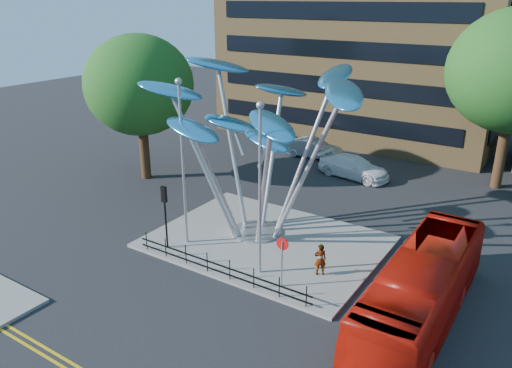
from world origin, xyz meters
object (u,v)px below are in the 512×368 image
Objects in this scene: street_lamp_right at (260,176)px; traffic_light_island at (165,204)px; parked_car_left at (277,137)px; tree_left at (139,85)px; pedestrian at (320,259)px; parked_car_right at (354,167)px; no_entry_sign_island at (282,254)px; parked_car_mid at (313,148)px; red_bus at (422,290)px; leaf_sculpture at (257,114)px; street_lamp_left at (182,150)px.

traffic_light_island is (-5.50, -0.50, -2.48)m from street_lamp_right.
street_lamp_right is at bearing -158.74° from parked_car_left.
tree_left is 18.83m from pedestrian.
no_entry_sign_island is at bearing -160.53° from parked_car_right.
parked_car_mid is (-8.95, 16.77, -0.16)m from pedestrian.
red_bus reaches higher than pedestrian.
pedestrian is (-4.97, 0.95, -0.59)m from red_bus.
leaf_sculpture reaches higher than parked_car_mid.
street_lamp_left is at bearing 174.29° from street_lamp_right.
parked_car_left is (-8.38, 16.20, -6.15)m from leaf_sculpture.
street_lamp_right is at bearing 162.13° from no_entry_sign_island.
street_lamp_right is 1.53× the size of parked_car_right.
parked_car_mid is (-13.92, 17.72, -0.75)m from red_bus.
red_bus reaches higher than parked_car_mid.
traffic_light_island is (-0.50, -1.00, -2.74)m from street_lamp_left.
no_entry_sign_island is at bearing -17.87° from street_lamp_right.
traffic_light_island is 0.71× the size of parked_car_mid.
red_bus is at bearing -145.91° from parked_car_mid.
street_lamp_right is at bearing -5.71° from street_lamp_left.
tree_left is 12.44m from traffic_light_island.
leaf_sculpture is at bearing 54.96° from traffic_light_island.
leaf_sculpture reaches higher than pedestrian.
pedestrian is (17.00, -5.60, -5.84)m from tree_left.
traffic_light_island is at bearing -116.57° from street_lamp_left.
street_lamp_right is at bearing 5.19° from traffic_light_island.
parked_car_left is (-5.45, 20.38, -1.90)m from traffic_light_island.
traffic_light_island reaches higher than parked_car_left.
red_bus is (21.97, -6.55, -5.25)m from tree_left.
street_lamp_right is 6.05m from traffic_light_island.
street_lamp_left is 2.09× the size of parked_car_left.
traffic_light_island is 0.63× the size of parked_car_right.
street_lamp_left is at bearing 175.70° from parked_car_right.
parked_car_left is (3.55, 12.88, -6.08)m from tree_left.
parked_car_mid is (-0.95, 18.67, -1.82)m from traffic_light_island.
red_bus is at bearing 133.75° from pedestrian.
no_entry_sign_island is at bearing -45.67° from leaf_sculpture.
parked_car_right is at bearing -123.09° from parked_car_left.
tree_left reaches higher than pedestrian.
parked_car_mid is at bearing 54.22° from tree_left.
parked_car_right is at bearing 33.52° from tree_left.
parked_car_mid is at bearing -97.39° from pedestrian.
tree_left reaches higher than parked_car_left.
street_lamp_left is 1.62× the size of parked_car_right.
street_lamp_right is at bearing -55.09° from leaf_sculpture.
no_entry_sign_island is 1.53× the size of pedestrian.
parked_car_mid reaches higher than parked_car_right.
parked_car_right is at bearing 101.38° from no_entry_sign_island.
pedestrian is (5.07, -2.28, -5.92)m from leaf_sculpture.
leaf_sculpture reaches higher than traffic_light_island.
traffic_light_island is at bearing -175.68° from red_bus.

